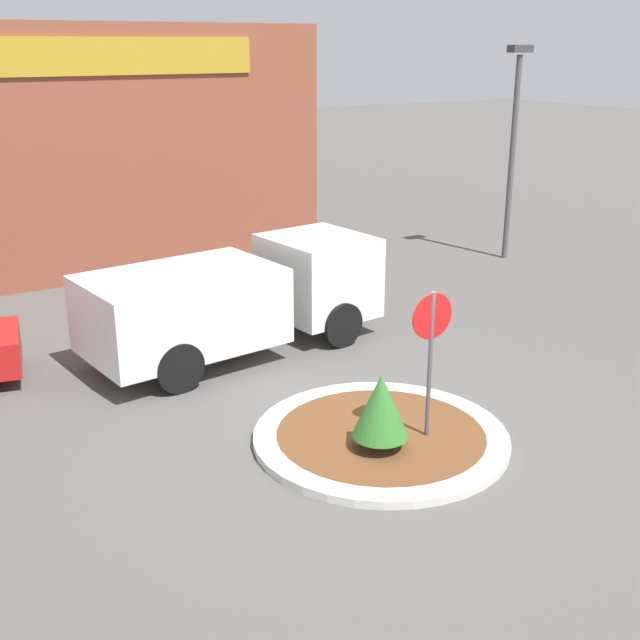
% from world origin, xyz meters
% --- Properties ---
extents(ground_plane, '(120.00, 120.00, 0.00)m').
position_xyz_m(ground_plane, '(0.00, 0.00, 0.00)').
color(ground_plane, '#514F4C').
extents(traffic_island, '(4.02, 4.02, 0.13)m').
position_xyz_m(traffic_island, '(0.00, 0.00, 0.07)').
color(traffic_island, beige).
rests_on(traffic_island, ground_plane).
extents(stop_sign, '(0.72, 0.07, 2.47)m').
position_xyz_m(stop_sign, '(0.58, -0.42, 1.72)').
color(stop_sign, '#4C4C51').
rests_on(stop_sign, ground_plane).
extents(island_shrub, '(0.86, 0.86, 1.20)m').
position_xyz_m(island_shrub, '(-0.29, -0.39, 0.84)').
color(island_shrub, brown).
rests_on(island_shrub, traffic_island).
extents(utility_truck, '(6.26, 2.89, 2.10)m').
position_xyz_m(utility_truck, '(-0.28, 4.64, 1.16)').
color(utility_truck, white).
rests_on(utility_truck, ground_plane).
extents(storefront_building, '(14.20, 6.07, 6.45)m').
position_xyz_m(storefront_building, '(-1.67, 14.10, 3.23)').
color(storefront_building, brown).
rests_on(storefront_building, ground_plane).
extents(light_pole, '(0.70, 0.30, 5.90)m').
position_xyz_m(light_pole, '(9.68, 7.51, 3.49)').
color(light_pole, '#4C4C51').
rests_on(light_pole, ground_plane).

